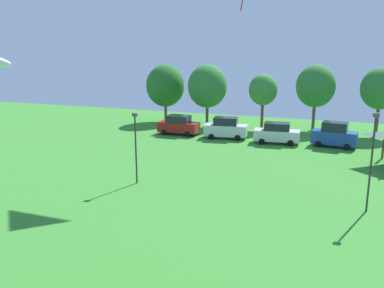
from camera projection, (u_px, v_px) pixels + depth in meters
parked_car_leftmost at (179, 125)px, 47.30m from camera, size 4.72×2.13×2.25m
parked_car_second_from_left at (226, 128)px, 45.20m from camera, size 4.91×2.54×2.40m
parked_car_third_from_left at (277, 133)px, 42.82m from camera, size 4.88×2.46×2.22m
parked_car_rightmost_in_row at (334, 135)px, 41.24m from camera, size 4.57×2.33×2.57m
light_post_0 at (136, 144)px, 29.66m from camera, size 0.36×0.20×5.30m
light_post_2 at (372, 157)px, 24.32m from camera, size 0.36×0.20×6.15m
treeline_tree_0 at (165, 86)px, 54.72m from camera, size 5.14×5.14×7.75m
treeline_tree_1 at (207, 86)px, 51.11m from camera, size 4.92×4.92×7.88m
treeline_tree_2 at (263, 90)px, 49.47m from camera, size 3.46×3.46×6.82m
treeline_tree_3 at (316, 86)px, 48.86m from camera, size 4.66×4.66×7.96m
treeline_tree_4 at (380, 89)px, 45.67m from camera, size 4.30×4.30×7.79m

